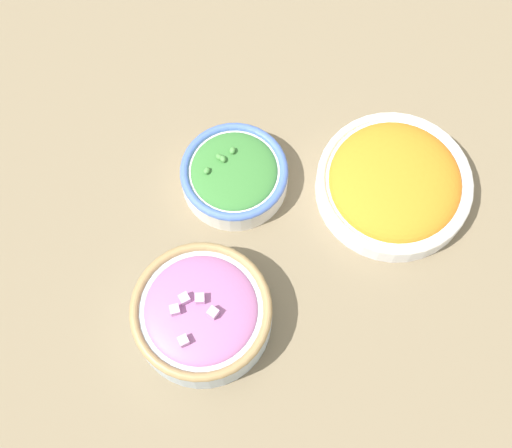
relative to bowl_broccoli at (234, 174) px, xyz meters
The scene contains 4 objects.
ground_plane 0.09m from the bowl_broccoli, 59.48° to the left, with size 3.00×3.00×0.00m, color #75664C.
bowl_broccoli is the anchor object (origin of this frame).
bowl_carrots 0.22m from the bowl_broccoli, 124.49° to the left, with size 0.22×0.22×0.06m.
bowl_red_onion 0.20m from the bowl_broccoli, 26.68° to the left, with size 0.18×0.18×0.08m.
Camera 1 is at (0.28, 0.21, 0.92)m, focal length 50.00 mm.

